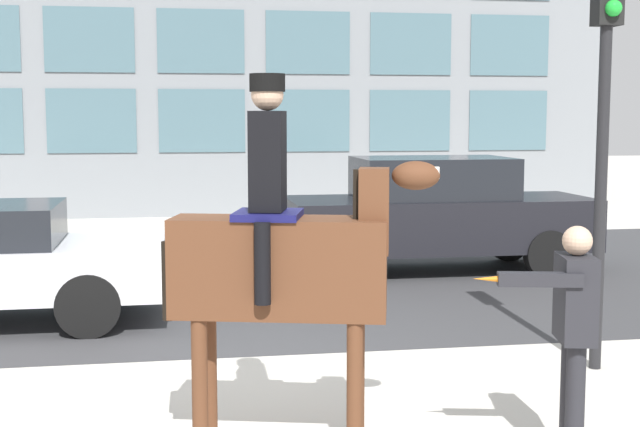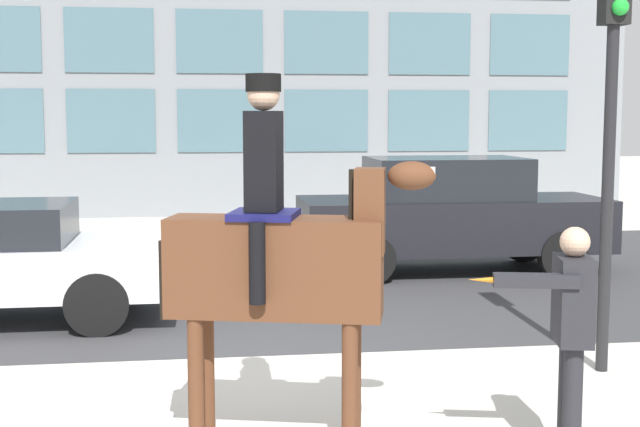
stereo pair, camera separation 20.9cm
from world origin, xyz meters
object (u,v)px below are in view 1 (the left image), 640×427
(pedestrian_bystander, at_px, (573,325))
(mounted_horse_lead, at_px, (284,258))
(traffic_light, at_px, (605,88))
(street_car_far_lane, at_px, (438,213))

(pedestrian_bystander, bearing_deg, mounted_horse_lead, -0.24)
(mounted_horse_lead, xyz_separation_m, traffic_light, (3.16, 1.65, 1.21))
(pedestrian_bystander, relative_size, traffic_light, 0.42)
(pedestrian_bystander, distance_m, traffic_light, 2.94)
(mounted_horse_lead, distance_m, street_car_far_lane, 7.66)
(mounted_horse_lead, bearing_deg, street_car_far_lane, 79.60)
(street_car_far_lane, relative_size, traffic_light, 1.17)
(mounted_horse_lead, xyz_separation_m, pedestrian_bystander, (1.91, -0.44, -0.44))
(mounted_horse_lead, bearing_deg, traffic_light, 42.25)
(mounted_horse_lead, bearing_deg, pedestrian_bystander, 1.82)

